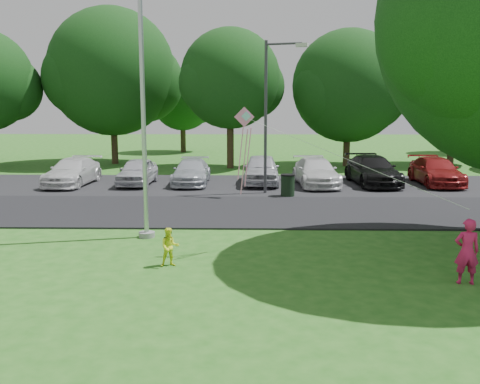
{
  "coord_description": "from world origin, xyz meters",
  "views": [
    {
      "loc": [
        -0.27,
        -11.1,
        4.13
      ],
      "look_at": [
        -0.58,
        4.0,
        1.6
      ],
      "focal_mm": 40.0,
      "sensor_mm": 36.0,
      "label": 1
    }
  ],
  "objects_px": {
    "trash_can": "(288,186)",
    "kite": "(249,135)",
    "flagpole": "(143,101)",
    "street_lamp": "(272,103)",
    "child_yellow": "(170,247)",
    "woman": "(467,251)"
  },
  "relations": [
    {
      "from": "trash_can",
      "to": "kite",
      "type": "height_order",
      "value": "kite"
    },
    {
      "from": "flagpole",
      "to": "street_lamp",
      "type": "relative_size",
      "value": 1.47
    },
    {
      "from": "child_yellow",
      "to": "kite",
      "type": "distance_m",
      "value": 3.65
    },
    {
      "from": "flagpole",
      "to": "street_lamp",
      "type": "height_order",
      "value": "flagpole"
    },
    {
      "from": "street_lamp",
      "to": "flagpole",
      "type": "bearing_deg",
      "value": -100.7
    },
    {
      "from": "kite",
      "to": "woman",
      "type": "bearing_deg",
      "value": -26.9
    },
    {
      "from": "kite",
      "to": "child_yellow",
      "type": "bearing_deg",
      "value": -148.57
    },
    {
      "from": "flagpole",
      "to": "woman",
      "type": "distance_m",
      "value": 9.79
    },
    {
      "from": "child_yellow",
      "to": "trash_can",
      "type": "bearing_deg",
      "value": 54.49
    },
    {
      "from": "trash_can",
      "to": "flagpole",
      "type": "bearing_deg",
      "value": -123.95
    },
    {
      "from": "flagpole",
      "to": "child_yellow",
      "type": "height_order",
      "value": "flagpole"
    },
    {
      "from": "street_lamp",
      "to": "kite",
      "type": "bearing_deg",
      "value": -78.74
    },
    {
      "from": "woman",
      "to": "kite",
      "type": "height_order",
      "value": "kite"
    },
    {
      "from": "flagpole",
      "to": "street_lamp",
      "type": "bearing_deg",
      "value": 62.39
    },
    {
      "from": "street_lamp",
      "to": "woman",
      "type": "xyz_separation_m",
      "value": [
        4.04,
        -12.09,
        -3.33
      ]
    },
    {
      "from": "trash_can",
      "to": "kite",
      "type": "distance_m",
      "value": 9.49
    },
    {
      "from": "flagpole",
      "to": "child_yellow",
      "type": "relative_size",
      "value": 9.99
    },
    {
      "from": "flagpole",
      "to": "street_lamp",
      "type": "distance_m",
      "value": 8.94
    },
    {
      "from": "street_lamp",
      "to": "kite",
      "type": "relative_size",
      "value": 1.26
    },
    {
      "from": "trash_can",
      "to": "child_yellow",
      "type": "height_order",
      "value": "trash_can"
    },
    {
      "from": "trash_can",
      "to": "woman",
      "type": "xyz_separation_m",
      "value": [
        3.32,
        -11.39,
        0.25
      ]
    },
    {
      "from": "trash_can",
      "to": "child_yellow",
      "type": "xyz_separation_m",
      "value": [
        -3.69,
        -10.19,
        -0.01
      ]
    }
  ]
}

